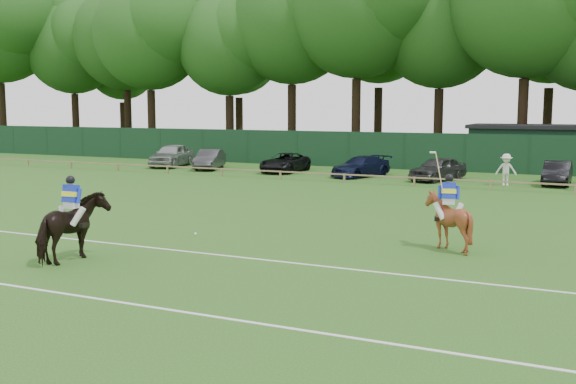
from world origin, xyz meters
The scene contains 18 objects.
ground centered at (0.00, 0.00, 0.00)m, with size 160.00×160.00×0.00m, color #1E4C14.
horse_dark centered at (-3.12, -3.38, 0.94)m, with size 1.02×2.23×1.89m, color black.
horse_chestnut centered at (6.00, 2.57, 0.87)m, with size 1.41×1.58×1.74m, color brown.
sedan_silver centered at (-17.54, 22.19, 0.82)m, with size 1.93×4.79×1.63m, color #999C9D.
sedan_grey centered at (-14.08, 21.60, 0.67)m, with size 1.41×4.06×1.34m, color #303033.
suv_black centered at (-8.57, 21.95, 0.62)m, with size 2.05×4.45×1.24m, color black.
sedan_navy centered at (-3.16, 21.32, 0.62)m, with size 1.74×4.29×1.25m, color black.
hatch_grey centered at (1.56, 21.12, 0.69)m, with size 1.63×4.06×1.38m, color #313134.
estate_black centered at (7.93, 21.84, 0.65)m, with size 1.37×3.92×1.29m, color black.
spectator_left centered at (5.43, 20.31, 0.86)m, with size 1.11×0.64×1.72m, color silver.
rider_dark centered at (-3.12, -3.39, 1.75)m, with size 0.94×0.38×1.41m.
rider_chestnut centered at (6.00, 2.56, 1.65)m, with size 0.97×0.52×2.05m.
polo_ball centered at (-2.12, 1.29, 0.04)m, with size 0.09×0.09×0.09m, color silver.
pitch_lines centered at (0.00, -3.50, 0.01)m, with size 60.00×5.10×0.01m.
pitch_rail centered at (0.00, 18.00, 0.45)m, with size 62.10×0.10×0.50m.
perimeter_fence centered at (0.00, 27.00, 1.25)m, with size 92.08×0.08×2.50m.
utility_shed centered at (6.00, 30.00, 1.54)m, with size 8.40×4.40×3.04m.
tree_row centered at (2.00, 35.00, 0.00)m, with size 96.00×12.00×21.00m, color #26561C, non-canonical shape.
Camera 1 is at (10.06, -17.47, 4.31)m, focal length 42.00 mm.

